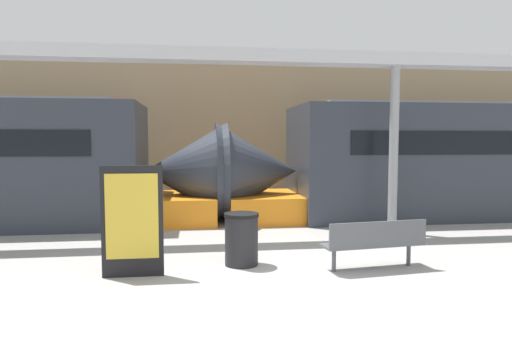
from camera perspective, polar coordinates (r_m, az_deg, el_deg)
ground_plane at (r=6.78m, az=7.18°, el=-14.08°), size 60.00×60.00×0.00m
station_wall at (r=16.27m, az=-1.70°, el=5.68°), size 56.00×0.20×5.00m
train_left at (r=15.01m, az=27.58°, el=1.55°), size 16.06×2.93×3.20m
bench_near at (r=7.88m, az=14.65°, el=-7.83°), size 1.78×0.66×0.83m
trash_bin at (r=7.94m, az=-1.83°, el=-7.87°), size 0.60×0.60×0.90m
poster_board at (r=7.43m, az=-15.20°, el=-5.45°), size 0.95×0.07×1.76m
support_column_near at (r=11.01m, az=16.82°, el=3.05°), size 0.21×0.21×3.83m
canopy_beam at (r=11.16m, az=17.07°, el=13.67°), size 28.00×0.60×0.28m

